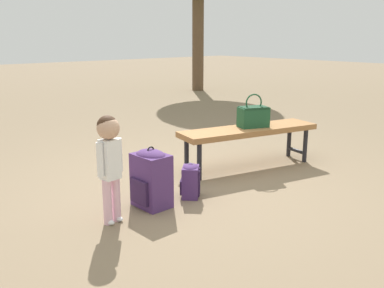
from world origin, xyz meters
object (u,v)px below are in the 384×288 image
(child_standing, at_px, (109,153))
(backpack_large, at_px, (151,177))
(handbag, at_px, (253,116))
(park_bench, at_px, (249,133))
(backpack_small, at_px, (190,180))

(child_standing, bearing_deg, backpack_large, -171.15)
(handbag, distance_m, backpack_large, 1.58)
(park_bench, height_order, handbag, handbag)
(child_standing, height_order, backpack_large, child_standing)
(child_standing, bearing_deg, handbag, -171.72)
(park_bench, relative_size, backpack_small, 5.01)
(park_bench, bearing_deg, child_standing, 8.68)
(handbag, height_order, backpack_large, handbag)
(park_bench, height_order, backpack_large, backpack_large)
(park_bench, xyz_separation_m, handbag, (-0.06, 0.01, 0.18))
(park_bench, relative_size, child_standing, 1.93)
(child_standing, height_order, backpack_small, child_standing)
(handbag, bearing_deg, park_bench, -5.48)
(handbag, xyz_separation_m, backpack_large, (1.54, 0.22, -0.31))
(backpack_large, bearing_deg, handbag, -171.88)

